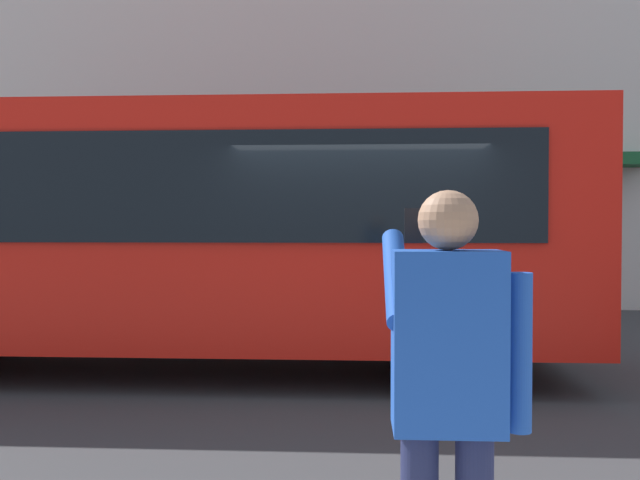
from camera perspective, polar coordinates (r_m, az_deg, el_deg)
ground_plane at (r=7.35m, az=3.41°, el=-12.25°), size 60.00×60.00×0.00m
building_facade_far at (r=14.58m, az=3.41°, el=18.31°), size 28.00×1.55×12.00m
red_bus at (r=7.88m, az=-11.52°, el=1.00°), size 9.05×2.54×3.08m
pedestrian_photographer at (r=2.51m, az=11.06°, el=-12.12°), size 0.53×0.52×1.70m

